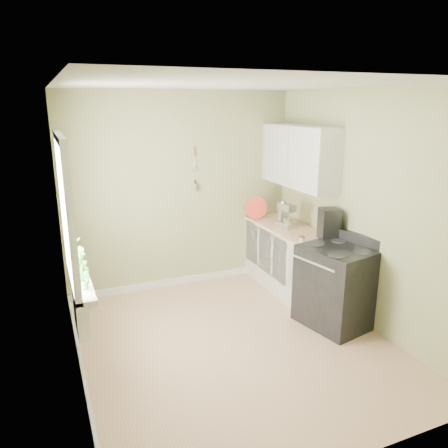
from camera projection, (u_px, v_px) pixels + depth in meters
name	position (u px, v px, depth m)	size (l,w,h in m)	color
floor	(234.00, 344.00, 4.77)	(3.20, 3.60, 0.02)	tan
ceiling	(236.00, 83.00, 4.03)	(3.20, 3.60, 0.02)	white
wall_back	(181.00, 192.00, 6.00)	(3.20, 0.02, 2.70)	tan
wall_left	(67.00, 244.00, 3.79)	(0.02, 3.60, 2.70)	tan
wall_right	(363.00, 210.00, 5.00)	(0.02, 3.60, 2.70)	tan
base_cabinets	(291.00, 260.00, 6.02)	(0.60, 1.60, 0.87)	white
countertop	(291.00, 229.00, 5.89)	(0.64, 1.60, 0.04)	#D5AB82
upper_cabinets	(299.00, 156.00, 5.77)	(0.35, 1.40, 0.80)	white
window	(66.00, 214.00, 4.01)	(0.06, 1.14, 1.44)	white
window_sill	(80.00, 280.00, 4.22)	(0.18, 1.14, 0.04)	white
radiator	(81.00, 314.00, 4.26)	(0.12, 0.50, 0.35)	white
wall_utensils	(195.00, 176.00, 5.99)	(0.02, 0.14, 0.58)	#D5AB82
stove	(336.00, 286.00, 5.08)	(0.82, 0.89, 1.07)	black
stand_mixer	(286.00, 216.00, 5.87)	(0.20, 0.31, 0.36)	#B2B2B7
kettle	(256.00, 211.00, 6.42)	(0.17, 0.10, 0.17)	silver
coffee_maker	(329.00, 225.00, 5.34)	(0.28, 0.30, 0.39)	black
red_tray	(256.00, 208.00, 6.27)	(0.33, 0.33, 0.02)	red
jar	(302.00, 239.00, 5.23)	(0.08, 0.08, 0.08)	beige
plant_a	(83.00, 274.00, 3.93)	(0.16, 0.11, 0.30)	#397A2C
plant_b	(79.00, 261.00, 4.25)	(0.16, 0.13, 0.29)	#397A2C
plant_c	(77.00, 252.00, 4.46)	(0.18, 0.18, 0.33)	#397A2C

